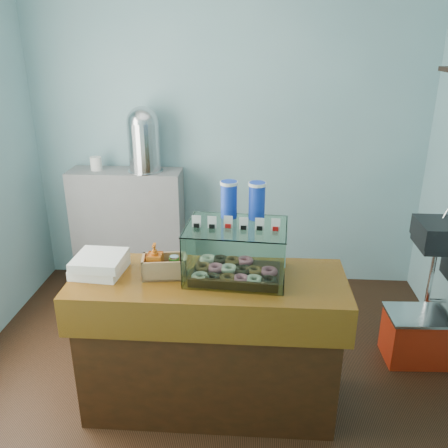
# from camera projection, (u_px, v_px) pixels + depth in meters

# --- Properties ---
(ground) EXTENTS (3.50, 3.50, 0.00)m
(ground) POSITION_uv_depth(u_px,v_px,m) (214.00, 375.00, 3.31)
(ground) COLOR black
(ground) RESTS_ON ground
(room_shell) EXTENTS (3.54, 3.04, 2.82)m
(room_shell) POSITION_uv_depth(u_px,v_px,m) (216.00, 130.00, 2.69)
(room_shell) COLOR #7BA8B3
(room_shell) RESTS_ON ground
(counter) EXTENTS (1.60, 0.60, 0.90)m
(counter) POSITION_uv_depth(u_px,v_px,m) (209.00, 342.00, 2.90)
(counter) COLOR #441F0D
(counter) RESTS_ON ground
(back_shelf) EXTENTS (1.00, 0.32, 1.10)m
(back_shelf) POSITION_uv_depth(u_px,v_px,m) (129.00, 228.00, 4.39)
(back_shelf) COLOR gray
(back_shelf) RESTS_ON ground
(display_case) EXTENTS (0.60, 0.46, 0.53)m
(display_case) POSITION_uv_depth(u_px,v_px,m) (237.00, 248.00, 2.74)
(display_case) COLOR #361C10
(display_case) RESTS_ON counter
(condiment_crate) EXTENTS (0.27, 0.18, 0.20)m
(condiment_crate) POSITION_uv_depth(u_px,v_px,m) (162.00, 264.00, 2.74)
(condiment_crate) COLOR tan
(condiment_crate) RESTS_ON counter
(pastry_boxes) EXTENTS (0.31, 0.31, 0.11)m
(pastry_boxes) POSITION_uv_depth(u_px,v_px,m) (100.00, 264.00, 2.78)
(pastry_boxes) COLOR white
(pastry_boxes) RESTS_ON counter
(coffee_urn) EXTENTS (0.31, 0.31, 0.56)m
(coffee_urn) POSITION_uv_depth(u_px,v_px,m) (144.00, 138.00, 4.06)
(coffee_urn) COLOR silver
(coffee_urn) RESTS_ON back_shelf
(red_cooler) EXTENTS (0.44, 0.35, 0.38)m
(red_cooler) POSITION_uv_depth(u_px,v_px,m) (415.00, 336.00, 3.41)
(red_cooler) COLOR red
(red_cooler) RESTS_ON ground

